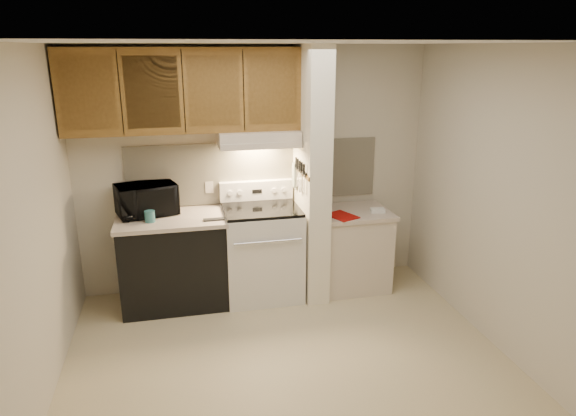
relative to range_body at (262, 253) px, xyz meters
name	(u,v)px	position (x,y,z in m)	size (l,w,h in m)	color
floor	(286,356)	(0.00, -1.16, -0.46)	(3.60, 3.60, 0.00)	#C7B78C
ceiling	(286,42)	(0.00, -1.16, 2.04)	(3.60, 3.60, 0.00)	white
wall_back	(255,170)	(0.00, 0.34, 0.79)	(3.60, 0.02, 2.50)	beige
wall_left	(32,232)	(-1.80, -1.16, 0.79)	(0.02, 3.00, 2.50)	beige
wall_right	(496,200)	(1.80, -1.16, 0.79)	(0.02, 3.00, 2.50)	beige
backsplash	(255,172)	(0.00, 0.33, 0.78)	(2.60, 0.02, 0.63)	beige
range_body	(262,253)	(0.00, 0.00, 0.00)	(0.76, 0.65, 0.92)	silver
oven_window	(268,262)	(0.00, -0.32, 0.04)	(0.50, 0.01, 0.30)	black
oven_handle	(268,242)	(0.00, -0.35, 0.26)	(0.02, 0.02, 0.65)	silver
cooktop	(261,209)	(0.00, 0.00, 0.48)	(0.74, 0.64, 0.03)	black
range_backguard	(256,190)	(0.00, 0.28, 0.59)	(0.76, 0.08, 0.20)	silver
range_display	(257,191)	(0.00, 0.24, 0.59)	(0.10, 0.01, 0.04)	black
range_knob_left_outer	(230,193)	(-0.28, 0.24, 0.59)	(0.05, 0.05, 0.02)	silver
range_knob_left_inner	(240,192)	(-0.18, 0.24, 0.59)	(0.05, 0.05, 0.02)	silver
range_knob_right_inner	(274,190)	(0.18, 0.24, 0.59)	(0.05, 0.05, 0.02)	silver
range_knob_right_outer	(284,190)	(0.28, 0.24, 0.59)	(0.05, 0.05, 0.02)	silver
dishwasher_front	(174,263)	(-0.88, 0.01, -0.03)	(1.00, 0.63, 0.87)	black
left_countertop	(171,219)	(-0.88, 0.01, 0.43)	(1.04, 0.67, 0.04)	beige
spoon_rest	(214,219)	(-0.48, -0.17, 0.46)	(0.20, 0.06, 0.01)	black
teal_jar	(150,216)	(-1.07, -0.09, 0.50)	(0.10, 0.10, 0.11)	#2C6368
outlet	(209,187)	(-0.48, 0.32, 0.64)	(0.08, 0.01, 0.12)	beige
microwave	(146,199)	(-1.10, 0.15, 0.60)	(0.55, 0.37, 0.30)	black
partition_pillar	(311,175)	(0.51, -0.01, 0.79)	(0.22, 0.70, 2.50)	white
pillar_trim	(300,171)	(0.39, -0.01, 0.84)	(0.01, 0.70, 0.04)	brown
knife_strip	(301,170)	(0.39, -0.06, 0.86)	(0.02, 0.42, 0.04)	black
knife_blade_a	(304,185)	(0.38, -0.23, 0.76)	(0.01, 0.04, 0.16)	silver
knife_handle_a	(304,169)	(0.38, -0.23, 0.91)	(0.02, 0.02, 0.10)	black
knife_blade_b	(301,183)	(0.38, -0.12, 0.75)	(0.01, 0.04, 0.18)	silver
knife_handle_b	(302,167)	(0.38, -0.14, 0.91)	(0.02, 0.02, 0.10)	black
knife_blade_c	(300,183)	(0.38, -0.07, 0.74)	(0.01, 0.04, 0.20)	silver
knife_handle_c	(300,166)	(0.38, -0.07, 0.91)	(0.02, 0.02, 0.10)	black
knife_blade_d	(298,179)	(0.38, 0.01, 0.76)	(0.01, 0.04, 0.16)	silver
knife_handle_d	(298,164)	(0.38, 0.02, 0.91)	(0.02, 0.02, 0.10)	black
knife_blade_e	(296,178)	(0.38, 0.10, 0.75)	(0.01, 0.04, 0.18)	silver
knife_handle_e	(296,162)	(0.38, 0.09, 0.91)	(0.02, 0.02, 0.10)	black
oven_mitt	(295,175)	(0.38, 0.17, 0.76)	(0.03, 0.10, 0.25)	gray
right_cab_base	(352,251)	(0.97, -0.01, -0.06)	(0.70, 0.60, 0.81)	beige
right_countertop	(354,213)	(0.97, -0.01, 0.37)	(0.74, 0.64, 0.04)	beige
red_folder	(342,216)	(0.79, -0.16, 0.40)	(0.22, 0.30, 0.01)	#910A06
white_box	(377,210)	(1.19, -0.11, 0.41)	(0.14, 0.10, 0.04)	white
range_hood	(258,138)	(0.00, 0.12, 1.17)	(0.78, 0.44, 0.15)	beige
hood_lip	(262,146)	(0.00, -0.08, 1.12)	(0.78, 0.04, 0.06)	beige
upper_cabinets	(183,90)	(-0.69, 0.17, 1.62)	(2.18, 0.33, 0.77)	brown
cab_door_a	(87,93)	(-1.51, 0.01, 1.62)	(0.46, 0.01, 0.63)	brown
cab_gap_a	(120,93)	(-1.23, 0.01, 1.62)	(0.01, 0.01, 0.73)	black
cab_door_b	(152,92)	(-0.96, 0.01, 1.62)	(0.46, 0.01, 0.63)	brown
cab_gap_b	(183,92)	(-0.69, 0.01, 1.62)	(0.01, 0.01, 0.73)	black
cab_door_c	(214,91)	(-0.42, 0.01, 1.62)	(0.46, 0.01, 0.63)	brown
cab_gap_c	(244,91)	(-0.14, 0.01, 1.62)	(0.01, 0.01, 0.73)	black
cab_door_d	(273,90)	(0.13, 0.01, 1.62)	(0.46, 0.01, 0.63)	brown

